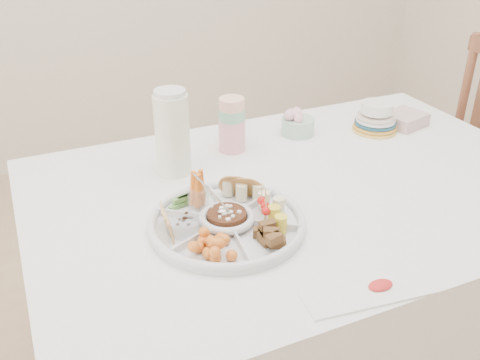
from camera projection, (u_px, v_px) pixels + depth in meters
name	position (u px, v px, depth m)	size (l,w,h in m)	color
dining_table	(298.00, 289.00, 1.69)	(1.52, 1.02, 0.76)	white
chair	(457.00, 180.00, 2.06)	(0.42, 0.42, 1.01)	brown
party_tray	(227.00, 220.00, 1.31)	(0.38, 0.38, 0.04)	silver
bean_dip	(227.00, 218.00, 1.31)	(0.10, 0.10, 0.04)	#5A2415
tortillas	(238.00, 187.00, 1.41)	(0.09, 0.09, 0.06)	gold
carrot_cucumber	(190.00, 188.00, 1.37)	(0.11, 0.11, 0.10)	orange
pita_raisins	(174.00, 222.00, 1.26)	(0.12, 0.12, 0.07)	tan
cherries	(213.00, 246.00, 1.19)	(0.12, 0.12, 0.05)	orange
granola_chunks	(268.00, 236.00, 1.23)	(0.10, 0.10, 0.04)	brown
banana_tomato	(277.00, 199.00, 1.33)	(0.10, 0.10, 0.08)	#D6D55E
cup_stack	(232.00, 116.00, 1.66)	(0.09, 0.09, 0.23)	white
thermos	(172.00, 132.00, 1.52)	(0.10, 0.10, 0.26)	silver
flower_bowl	(298.00, 122.00, 1.80)	(0.11, 0.11, 0.08)	#AEE5C6
napkin_stack	(405.00, 119.00, 1.88)	(0.13, 0.12, 0.04)	beige
plate_stack	(376.00, 117.00, 1.83)	(0.15, 0.15, 0.10)	gold
placemat	(368.00, 291.00, 1.11)	(0.28, 0.09, 0.01)	white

